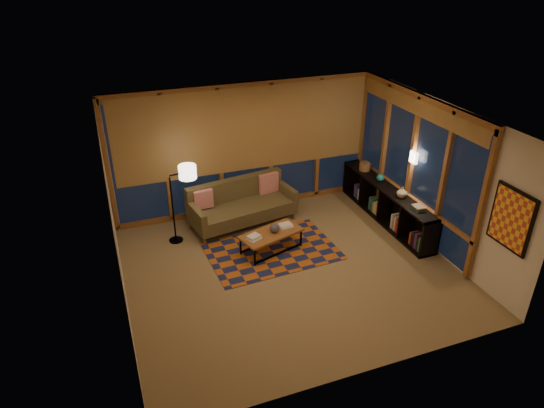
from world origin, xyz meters
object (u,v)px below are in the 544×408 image
object	(u,v)px
sofa	(243,204)
coffee_table	(271,241)
floor_lamp	(173,206)
bookshelf	(386,204)

from	to	relation	value
sofa	coffee_table	bearing A→B (deg)	-90.54
floor_lamp	coffee_table	bearing A→B (deg)	-40.68
sofa	floor_lamp	world-z (taller)	floor_lamp
coffee_table	floor_lamp	size ratio (longest dim) A/B	0.77
coffee_table	bookshelf	bearing A→B (deg)	-10.82
sofa	coffee_table	distance (m)	1.18
bookshelf	sofa	bearing A→B (deg)	162.56
coffee_table	bookshelf	world-z (taller)	bookshelf
coffee_table	bookshelf	xyz separation A→B (m)	(2.59, 0.27, 0.18)
sofa	floor_lamp	xyz separation A→B (m)	(-1.40, -0.19, 0.32)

